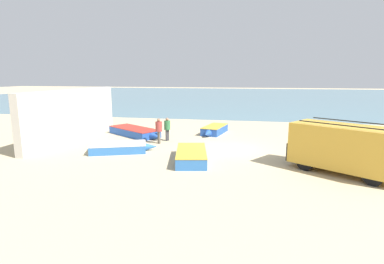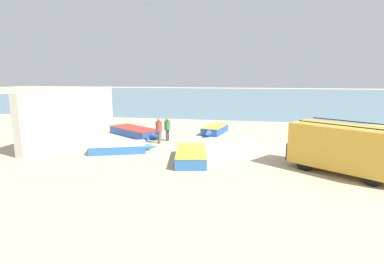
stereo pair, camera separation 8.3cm
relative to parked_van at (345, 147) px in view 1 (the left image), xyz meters
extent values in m
plane|color=tan|center=(-5.39, 3.56, -1.21)|extent=(200.00, 200.00, 0.00)
cube|color=slate|center=(-5.39, 55.56, -1.21)|extent=(120.00, 80.00, 0.01)
cube|color=#BCB7AD|center=(-16.44, 4.56, 0.53)|extent=(0.50, 10.70, 3.49)
cube|color=gold|center=(0.02, -0.02, 0.03)|extent=(4.90, 4.21, 1.92)
cube|color=black|center=(-1.92, 1.32, -0.50)|extent=(1.09, 1.53, 0.86)
cube|color=#1E232D|center=(-1.85, 1.27, 0.60)|extent=(1.02, 1.44, 0.61)
cylinder|color=black|center=(-1.63, 0.10, -0.82)|extent=(0.77, 0.63, 0.79)
cylinder|color=black|center=(-0.68, 1.49, -0.82)|extent=(0.77, 0.63, 0.79)
cylinder|color=black|center=(0.72, -1.52, -0.82)|extent=(0.77, 0.63, 0.79)
cylinder|color=black|center=(-0.41, -0.64, 1.11)|extent=(3.14, 2.18, 0.05)
cylinder|color=black|center=(0.45, 0.61, 1.11)|extent=(3.14, 2.18, 0.05)
cube|color=#234CA3|center=(-12.79, 6.53, -0.95)|extent=(4.57, 3.82, 0.53)
cone|color=#234CA3|center=(-10.57, 5.04, -0.95)|extent=(1.08, 0.95, 0.50)
cube|color=#B22D23|center=(-12.79, 6.53, -0.75)|extent=(1.02, 1.38, 0.05)
cube|color=#B22D23|center=(-12.79, 6.53, -0.66)|extent=(4.62, 3.86, 0.04)
cube|color=#234CA3|center=(-6.95, 8.52, -0.93)|extent=(1.83, 3.20, 0.55)
cone|color=#234CA3|center=(-7.30, 6.72, -0.93)|extent=(0.64, 0.75, 0.53)
cube|color=gold|center=(-6.95, 8.52, -0.72)|extent=(1.20, 0.42, 0.05)
cube|color=gold|center=(-6.95, 8.52, -0.64)|extent=(1.85, 3.23, 0.04)
cube|color=#2D66AD|center=(-7.21, 0.58, -0.94)|extent=(2.16, 3.70, 0.55)
cone|color=#2D66AD|center=(-7.63, 2.66, -0.94)|extent=(0.66, 0.85, 0.52)
cube|color=gold|center=(-7.21, 0.58, -0.73)|extent=(1.40, 0.47, 0.05)
cube|color=gold|center=(-7.21, 0.58, -0.65)|extent=(2.18, 3.74, 0.04)
cube|color=#2D66AD|center=(-11.80, 1.64, -0.98)|extent=(3.53, 2.66, 0.47)
cone|color=#2D66AD|center=(-10.00, 2.32, -0.98)|extent=(0.80, 0.66, 0.44)
cube|color=silver|center=(-11.80, 1.64, -0.81)|extent=(0.73, 1.50, 0.05)
cube|color=silver|center=(-11.80, 1.64, -0.72)|extent=(3.56, 2.69, 0.04)
cylinder|color=#38383D|center=(-9.79, 5.24, -0.82)|extent=(0.15, 0.15, 0.77)
cylinder|color=#38383D|center=(-9.85, 5.09, -0.82)|extent=(0.15, 0.15, 0.77)
cylinder|color=#2D6B3D|center=(-9.82, 5.17, -0.13)|extent=(0.42, 0.42, 0.61)
sphere|color=#8C664C|center=(-9.82, 5.17, 0.28)|extent=(0.21, 0.21, 0.21)
cylinder|color=#5B564C|center=(-10.18, 4.33, -0.81)|extent=(0.15, 0.15, 0.81)
cylinder|color=#5B564C|center=(-10.09, 4.18, -0.81)|extent=(0.15, 0.15, 0.81)
cylinder|color=#993833|center=(-10.13, 4.26, -0.08)|extent=(0.44, 0.44, 0.64)
sphere|color=#8C664C|center=(-10.13, 4.26, 0.35)|extent=(0.22, 0.22, 0.22)
camera|label=1|loc=(-4.21, -14.28, 3.17)|focal=28.00mm
camera|label=2|loc=(-4.13, -14.26, 3.17)|focal=28.00mm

